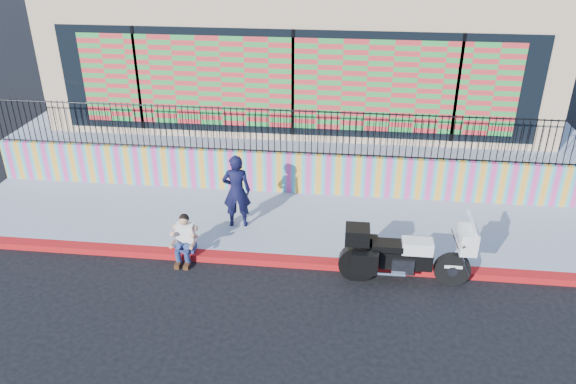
# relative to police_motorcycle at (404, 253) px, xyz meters

# --- Properties ---
(ground) EXTENTS (90.00, 90.00, 0.00)m
(ground) POSITION_rel_police_motorcycle_xyz_m (-2.76, 0.35, -0.69)
(ground) COLOR black
(ground) RESTS_ON ground
(red_curb) EXTENTS (16.00, 0.30, 0.15)m
(red_curb) POSITION_rel_police_motorcycle_xyz_m (-2.76, 0.35, -0.61)
(red_curb) COLOR #A8160C
(red_curb) RESTS_ON ground
(sidewalk) EXTENTS (16.00, 3.00, 0.15)m
(sidewalk) POSITION_rel_police_motorcycle_xyz_m (-2.76, 2.00, -0.61)
(sidewalk) COLOR #8D95A9
(sidewalk) RESTS_ON ground
(mural_wall) EXTENTS (16.00, 0.20, 1.10)m
(mural_wall) POSITION_rel_police_motorcycle_xyz_m (-2.76, 3.60, 0.01)
(mural_wall) COLOR #E13B92
(mural_wall) RESTS_ON sidewalk
(metal_fence) EXTENTS (15.80, 0.04, 1.20)m
(metal_fence) POSITION_rel_police_motorcycle_xyz_m (-2.76, 3.60, 1.16)
(metal_fence) COLOR black
(metal_fence) RESTS_ON mural_wall
(elevated_platform) EXTENTS (16.00, 10.00, 1.25)m
(elevated_platform) POSITION_rel_police_motorcycle_xyz_m (-2.76, 8.70, -0.06)
(elevated_platform) COLOR #8D95A9
(elevated_platform) RESTS_ON ground
(storefront_building) EXTENTS (14.00, 8.06, 4.00)m
(storefront_building) POSITION_rel_police_motorcycle_xyz_m (-2.76, 8.48, 2.56)
(storefront_building) COLOR #CDAA88
(storefront_building) RESTS_ON elevated_platform
(police_motorcycle) EXTENTS (2.64, 0.87, 1.64)m
(police_motorcycle) POSITION_rel_police_motorcycle_xyz_m (0.00, 0.00, 0.00)
(police_motorcycle) COLOR black
(police_motorcycle) RESTS_ON ground
(police_officer) EXTENTS (0.71, 0.51, 1.81)m
(police_officer) POSITION_rel_police_motorcycle_xyz_m (-3.77, 1.66, 0.37)
(police_officer) COLOR black
(police_officer) RESTS_ON sidewalk
(seated_man) EXTENTS (0.54, 0.71, 1.06)m
(seated_man) POSITION_rel_police_motorcycle_xyz_m (-4.67, 0.24, -0.24)
(seated_man) COLOR navy
(seated_man) RESTS_ON ground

